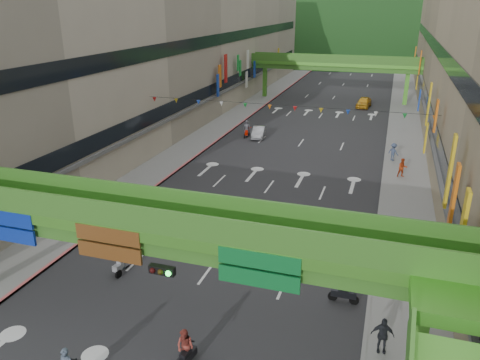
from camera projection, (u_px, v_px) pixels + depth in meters
road_slab at (316, 122)px, 60.94m from camera, size 18.00×140.00×0.02m
sidewalk_left at (236, 116)px, 64.10m from camera, size 4.00×140.00×0.15m
sidewalk_right at (405, 128)px, 57.73m from camera, size 4.00×140.00×0.15m
curb_left at (249, 117)px, 63.54m from camera, size 0.20×140.00×0.18m
curb_right at (389, 127)px, 58.28m from camera, size 0.20×140.00×0.18m
building_row_left at (180, 44)px, 63.06m from camera, size 12.80×95.00×19.00m
overpass_near at (166, 247)px, 19.15m from camera, size 28.00×12.27×7.10m
overpass_far at (334, 66)px, 72.36m from camera, size 28.00×2.20×7.10m
hill_left at (325, 48)px, 163.09m from camera, size 168.00×140.00×112.00m
hill_right at (444, 46)px, 169.31m from camera, size 208.00×176.00×128.00m
bunting_string at (282, 108)px, 41.04m from camera, size 26.00×0.36×0.47m
scooter_rider_mid at (185, 349)px, 19.57m from camera, size 0.86×1.60×1.95m
scooter_rider_left at (121, 257)px, 26.61m from camera, size 1.04×1.60×2.04m
scooter_rider_far at (247, 129)px, 53.93m from camera, size 0.90×1.59×2.02m
parked_scooter_row at (352, 253)px, 28.03m from camera, size 1.60×9.35×1.08m
car_silver at (259, 132)px, 53.93m from camera, size 1.86×3.96×1.26m
car_yellow at (364, 102)px, 69.44m from camera, size 2.25×4.66×1.53m
pedestrian_red at (402, 169)px, 41.21m from camera, size 0.98×0.86×1.70m
pedestrian_dark at (382, 338)px, 20.45m from camera, size 1.04×0.52×1.71m
pedestrian_blue at (393, 153)px, 45.53m from camera, size 0.97×0.89×1.74m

